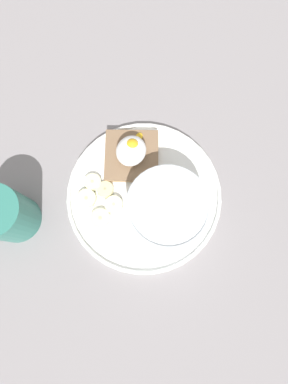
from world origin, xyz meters
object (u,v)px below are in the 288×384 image
at_px(banana_slice_right, 114,205).
at_px(banana_slice_inner, 93,182).
at_px(coffee_mug, 4,215).
at_px(poached_egg, 131,150).
at_px(banana_slice_left, 100,218).
at_px(toast_slice, 132,156).
at_px(banana_slice_front, 105,189).
at_px(banana_slice_back, 87,199).
at_px(oatmeal_bowl, 167,209).

distance_m(banana_slice_right, banana_slice_inner, 0.05).
height_order(banana_slice_right, coffee_mug, coffee_mug).
distance_m(poached_egg, banana_slice_left, 0.12).
bearing_deg(poached_egg, banana_slice_inner, 153.15).
bearing_deg(banana_slice_left, toast_slice, 2.95).
bearing_deg(coffee_mug, banana_slice_front, -43.69).
xyz_separation_m(toast_slice, poached_egg, (0.00, 0.00, 0.03)).
height_order(banana_slice_front, banana_slice_right, banana_slice_front).
bearing_deg(banana_slice_back, oatmeal_bowl, -71.86).
relative_size(oatmeal_bowl, toast_slice, 1.04).
bearing_deg(coffee_mug, toast_slice, -32.83).
height_order(toast_slice, banana_slice_inner, toast_slice).
bearing_deg(banana_slice_front, poached_egg, -8.87).
relative_size(banana_slice_right, coffee_mug, 0.30).
relative_size(oatmeal_bowl, banana_slice_left, 3.35).
bearing_deg(banana_slice_back, banana_slice_inner, 10.90).
bearing_deg(banana_slice_left, banana_slice_right, -15.00).
height_order(banana_slice_back, banana_slice_right, same).
height_order(banana_slice_right, banana_slice_inner, same).
relative_size(poached_egg, banana_slice_back, 1.53).
xyz_separation_m(poached_egg, banana_slice_left, (-0.12, -0.01, -0.03)).
bearing_deg(poached_egg, coffee_mug, 147.32).
bearing_deg(banana_slice_right, banana_slice_back, 105.24).
height_order(banana_slice_left, banana_slice_inner, same).
height_order(oatmeal_bowl, banana_slice_left, oatmeal_bowl).
bearing_deg(banana_slice_back, toast_slice, -17.16).
relative_size(toast_slice, coffee_mug, 1.23).
bearing_deg(banana_slice_front, banana_slice_right, -121.50).
xyz_separation_m(poached_egg, banana_slice_front, (-0.07, 0.01, -0.03)).
height_order(banana_slice_front, banana_slice_left, same).
xyz_separation_m(oatmeal_bowl, banana_slice_left, (-0.06, 0.09, -0.03)).
bearing_deg(banana_slice_inner, banana_slice_back, -169.10).
distance_m(poached_egg, banana_slice_front, 0.08).
relative_size(toast_slice, banana_slice_back, 2.72).
xyz_separation_m(banana_slice_front, coffee_mug, (-0.11, 0.11, 0.03)).
xyz_separation_m(oatmeal_bowl, banana_slice_inner, (-0.01, 0.13, -0.03)).
xyz_separation_m(banana_slice_front, banana_slice_right, (-0.02, -0.03, -0.00)).
relative_size(oatmeal_bowl, banana_slice_front, 3.16).
relative_size(banana_slice_left, banana_slice_back, 0.84).
bearing_deg(banana_slice_left, banana_slice_front, 20.96).
distance_m(banana_slice_inner, coffee_mug, 0.15).
height_order(banana_slice_inner, coffee_mug, coffee_mug).
distance_m(banana_slice_front, banana_slice_right, 0.03).
xyz_separation_m(banana_slice_front, banana_slice_left, (-0.05, -0.02, 0.00)).
xyz_separation_m(toast_slice, banana_slice_left, (-0.12, -0.01, -0.00)).
distance_m(oatmeal_bowl, poached_egg, 0.11).
bearing_deg(banana_slice_right, poached_egg, 9.13).
bearing_deg(oatmeal_bowl, poached_egg, 57.98).
relative_size(banana_slice_back, banana_slice_inner, 1.49).
xyz_separation_m(banana_slice_left, banana_slice_right, (0.03, -0.01, -0.00)).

